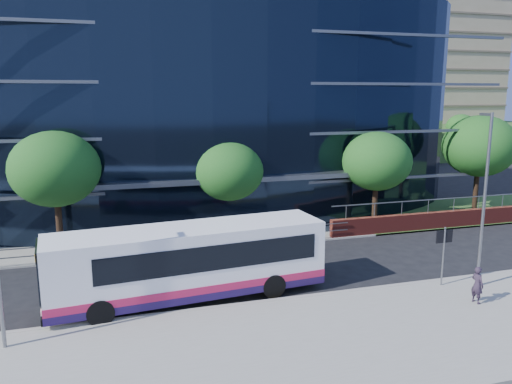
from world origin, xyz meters
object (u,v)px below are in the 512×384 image
object	(u,v)px
tree_far_d	(479,146)
pedestrian	(477,285)
city_bus	(192,261)
street_sign	(444,244)
streetlight_east	(484,196)
tree_dist_e	(371,127)
tree_dist_f	(461,127)
tree_far_a	(55,169)
tree_far_c	(377,161)
tree_far_b	(229,172)

from	to	relation	value
tree_far_d	pedestrian	xyz separation A→B (m)	(-11.36, -13.76, -4.23)
tree_far_d	city_bus	world-z (taller)	tree_far_d
street_sign	streetlight_east	bearing A→B (deg)	-21.36
street_sign	pedestrian	distance (m)	2.48
streetlight_east	pedestrian	world-z (taller)	streetlight_east
street_sign	tree_dist_e	distance (m)	45.99
street_sign	tree_dist_e	bearing A→B (deg)	64.88
pedestrian	streetlight_east	bearing A→B (deg)	-49.38
tree_dist_f	city_bus	xyz separation A→B (m)	(-46.87, -41.50, -2.48)
streetlight_east	tree_dist_f	bearing A→B (deg)	52.42
tree_far_a	tree_far_c	distance (m)	20.00
pedestrian	tree_dist_e	bearing A→B (deg)	-32.64
street_sign	city_bus	world-z (taller)	city_bus
tree_far_a	tree_far_d	size ratio (longest dim) A/B	0.94
tree_far_b	pedestrian	xyz separation A→B (m)	(7.64, -13.26, -3.25)
tree_far_b	tree_far_d	size ratio (longest dim) A/B	0.81
tree_far_b	streetlight_east	size ratio (longest dim) A/B	0.76
tree_dist_f	streetlight_east	xyz separation A→B (m)	(-34.00, -44.17, 0.23)
streetlight_east	tree_far_a	bearing A→B (deg)	149.54
street_sign	tree_far_a	distance (m)	20.63
street_sign	tree_far_a	bearing A→B (deg)	148.83
tree_dist_f	tree_far_d	bearing A→B (deg)	-126.87
tree_far_a	pedestrian	bearing A→B (deg)	-35.87
tree_far_a	tree_dist_e	xyz separation A→B (m)	(37.00, 31.00, -0.33)
tree_far_a	tree_far_d	xyz separation A→B (m)	(29.00, 1.00, 0.33)
tree_far_d	street_sign	bearing A→B (deg)	-134.78
tree_dist_e	city_bus	world-z (taller)	tree_dist_e
tree_far_b	tree_dist_f	world-z (taller)	same
tree_far_c	tree_dist_e	xyz separation A→B (m)	(17.00, 31.00, 0.00)
tree_far_a	tree_far_d	bearing A→B (deg)	1.97
tree_far_b	tree_far_d	distance (m)	19.03
tree_far_c	streetlight_east	size ratio (longest dim) A/B	0.81
tree_dist_e	tree_dist_f	size ratio (longest dim) A/B	1.08
tree_far_c	pedestrian	xyz separation A→B (m)	(-2.36, -12.76, -3.58)
tree_far_b	street_sign	bearing A→B (deg)	-55.92
tree_dist_e	pedestrian	world-z (taller)	tree_dist_e
tree_far_b	tree_dist_f	xyz separation A→B (m)	(43.00, 32.50, 0.00)
city_bus	tree_far_d	bearing A→B (deg)	17.10
streetlight_east	city_bus	size ratio (longest dim) A/B	0.65
tree_far_a	streetlight_east	bearing A→B (deg)	-30.46
tree_far_b	city_bus	bearing A→B (deg)	-113.26
tree_far_c	tree_dist_e	size ratio (longest dim) A/B	1.00
tree_dist_e	tree_far_a	bearing A→B (deg)	-140.04
tree_far_d	city_bus	xyz separation A→B (m)	(-22.87, -9.50, -3.46)
tree_dist_f	streetlight_east	bearing A→B (deg)	-127.58
tree_far_d	tree_dist_e	bearing A→B (deg)	75.07
tree_far_d	tree_dist_e	size ratio (longest dim) A/B	1.14
tree_far_c	city_bus	bearing A→B (deg)	-148.49
street_sign	tree_far_a	size ratio (longest dim) A/B	0.40
street_sign	city_bus	xyz separation A→B (m)	(-11.37, 2.08, -0.42)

